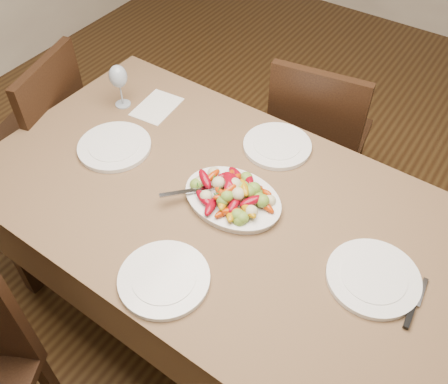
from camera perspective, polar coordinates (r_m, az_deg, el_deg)
floor at (r=2.37m, az=2.35°, el=-13.97°), size 6.00×6.00×0.00m
dining_table at (r=2.06m, az=0.00°, el=-8.38°), size 1.87×1.09×0.76m
chair_far at (r=2.50m, az=10.91°, el=6.35°), size 0.48×0.48×0.95m
chair_left at (r=2.60m, az=-21.03°, el=5.52°), size 0.52×0.52×0.95m
serving_platter at (r=1.76m, az=1.00°, el=-0.91°), size 0.36×0.27×0.02m
roasted_vegetables at (r=1.71m, az=1.02°, el=0.36°), size 0.29×0.20×0.09m
serving_spoon at (r=1.73m, az=-1.45°, el=0.09°), size 0.26×0.22×0.03m
plate_left at (r=2.01m, az=-12.40°, el=5.09°), size 0.29×0.29×0.02m
plate_right at (r=1.63m, az=16.68°, el=-9.38°), size 0.29×0.29×0.02m
plate_far at (r=1.97m, az=6.10°, el=5.27°), size 0.27×0.27×0.02m
plate_near at (r=1.57m, az=-6.86°, el=-9.85°), size 0.29×0.29×0.02m
wine_glass at (r=2.16m, az=-11.84°, el=11.90°), size 0.08×0.08×0.20m
menu_card at (r=2.19m, az=-7.69°, el=9.62°), size 0.17×0.22×0.00m
table_knife at (r=1.62m, az=20.97°, el=-12.00°), size 0.03×0.20×0.01m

